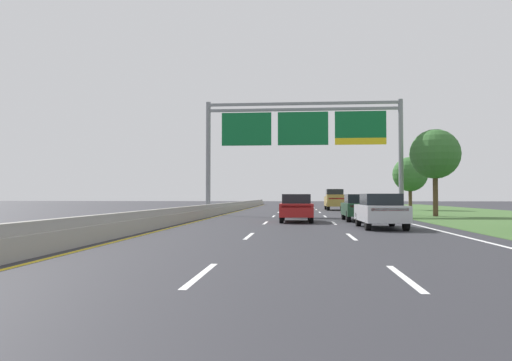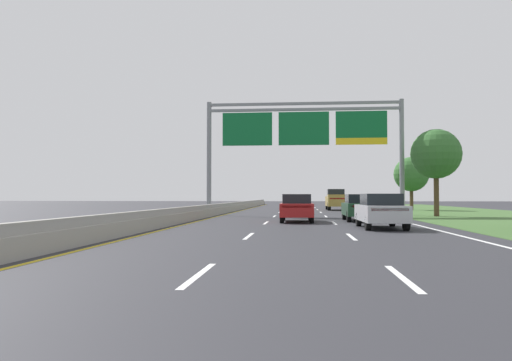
# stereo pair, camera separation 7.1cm
# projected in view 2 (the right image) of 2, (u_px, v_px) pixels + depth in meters

# --- Properties ---
(ground_plane) EXTENTS (220.00, 220.00, 0.00)m
(ground_plane) POSITION_uv_depth(u_px,v_px,m) (300.00, 218.00, 33.46)
(ground_plane) COLOR #2B2B30
(lane_striping) EXTENTS (11.96, 106.00, 0.01)m
(lane_striping) POSITION_uv_depth(u_px,v_px,m) (300.00, 218.00, 33.00)
(lane_striping) COLOR white
(lane_striping) RESTS_ON ground
(median_barrier_concrete) EXTENTS (0.60, 110.00, 0.85)m
(median_barrier_concrete) POSITION_uv_depth(u_px,v_px,m) (203.00, 212.00, 34.06)
(median_barrier_concrete) COLOR #99968E
(median_barrier_concrete) RESTS_ON ground
(overhead_sign_gantry) EXTENTS (15.06, 0.42, 8.79)m
(overhead_sign_gantry) POSITION_uv_depth(u_px,v_px,m) (304.00, 133.00, 38.06)
(overhead_sign_gantry) COLOR gray
(overhead_sign_gantry) RESTS_ON ground
(pickup_truck_gold) EXTENTS (2.03, 5.41, 2.20)m
(pickup_truck_gold) POSITION_uv_depth(u_px,v_px,m) (336.00, 200.00, 52.09)
(pickup_truck_gold) COLOR #A38438
(pickup_truck_gold) RESTS_ON ground
(car_darkgreen_right_lane_sedan) EXTENTS (1.83, 4.40, 1.57)m
(car_darkgreen_right_lane_sedan) POSITION_uv_depth(u_px,v_px,m) (360.00, 207.00, 29.27)
(car_darkgreen_right_lane_sedan) COLOR #193D23
(car_darkgreen_right_lane_sedan) RESTS_ON ground
(car_red_centre_lane_sedan) EXTENTS (1.85, 4.41, 1.57)m
(car_red_centre_lane_sedan) POSITION_uv_depth(u_px,v_px,m) (297.00, 207.00, 28.31)
(car_red_centre_lane_sedan) COLOR maroon
(car_red_centre_lane_sedan) RESTS_ON ground
(car_silver_right_lane_sedan) EXTENTS (1.89, 4.43, 1.57)m
(car_silver_right_lane_sedan) POSITION_uv_depth(u_px,v_px,m) (381.00, 210.00, 22.60)
(car_silver_right_lane_sedan) COLOR #B2B5BA
(car_silver_right_lane_sedan) RESTS_ON ground
(roadside_tree_mid) EXTENTS (3.57, 3.57, 6.28)m
(roadside_tree_mid) POSITION_uv_depth(u_px,v_px,m) (436.00, 154.00, 35.74)
(roadside_tree_mid) COLOR #4C3823
(roadside_tree_mid) RESTS_ON ground
(roadside_tree_far) EXTENTS (3.60, 3.60, 5.55)m
(roadside_tree_far) POSITION_uv_depth(u_px,v_px,m) (411.00, 174.00, 51.82)
(roadside_tree_far) COLOR #4C3823
(roadside_tree_far) RESTS_ON ground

